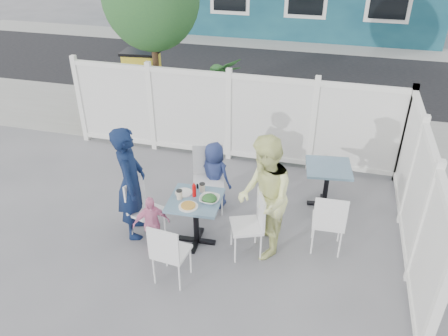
% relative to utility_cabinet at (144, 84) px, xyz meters
% --- Properties ---
extents(ground, '(80.00, 80.00, 0.00)m').
position_rel_utility_cabinet_xyz_m(ground, '(2.24, -4.00, -0.66)').
color(ground, slate).
extents(near_sidewalk, '(24.00, 2.60, 0.01)m').
position_rel_utility_cabinet_xyz_m(near_sidewalk, '(2.24, -0.20, -0.65)').
color(near_sidewalk, gray).
rests_on(near_sidewalk, ground).
extents(street, '(24.00, 5.00, 0.01)m').
position_rel_utility_cabinet_xyz_m(street, '(2.24, 3.50, -0.66)').
color(street, black).
rests_on(street, ground).
extents(far_sidewalk, '(24.00, 1.60, 0.01)m').
position_rel_utility_cabinet_xyz_m(far_sidewalk, '(2.24, 6.60, -0.65)').
color(far_sidewalk, gray).
rests_on(far_sidewalk, ground).
extents(fence_back, '(5.86, 0.08, 1.60)m').
position_rel_utility_cabinet_xyz_m(fence_back, '(2.34, -1.60, 0.13)').
color(fence_back, white).
rests_on(fence_back, ground).
extents(fence_right, '(0.08, 3.66, 1.60)m').
position_rel_utility_cabinet_xyz_m(fence_right, '(5.24, -3.40, 0.13)').
color(fence_right, white).
rests_on(fence_right, ground).
extents(utility_cabinet, '(0.76, 0.57, 1.32)m').
position_rel_utility_cabinet_xyz_m(utility_cabinet, '(0.00, 0.00, 0.00)').
color(utility_cabinet, gold).
rests_on(utility_cabinet, ground).
extents(potted_shrub_a, '(1.23, 1.23, 1.63)m').
position_rel_utility_cabinet_xyz_m(potted_shrub_a, '(2.01, -0.90, 0.16)').
color(potted_shrub_a, '#1F4C29').
rests_on(potted_shrub_a, ground).
extents(potted_shrub_b, '(1.63, 1.48, 1.56)m').
position_rel_utility_cabinet_xyz_m(potted_shrub_b, '(3.49, -1.00, 0.12)').
color(potted_shrub_b, '#1F4C29').
rests_on(potted_shrub_b, ground).
extents(main_table, '(0.70, 0.70, 0.70)m').
position_rel_utility_cabinet_xyz_m(main_table, '(2.52, -3.99, -0.11)').
color(main_table, '#3F6D82').
rests_on(main_table, ground).
extents(spare_table, '(0.73, 0.73, 0.69)m').
position_rel_utility_cabinet_xyz_m(spare_table, '(4.13, -2.67, -0.13)').
color(spare_table, '#3F6D82').
rests_on(spare_table, ground).
extents(chair_left, '(0.46, 0.47, 0.86)m').
position_rel_utility_cabinet_xyz_m(chair_left, '(1.77, -4.04, -0.16)').
color(chair_left, white).
rests_on(chair_left, ground).
extents(chair_right, '(0.52, 0.52, 0.89)m').
position_rel_utility_cabinet_xyz_m(chair_right, '(3.28, -4.01, -0.14)').
color(chair_right, white).
rests_on(chair_right, ground).
extents(chair_back, '(0.56, 0.55, 0.98)m').
position_rel_utility_cabinet_xyz_m(chair_back, '(2.43, -3.13, -0.09)').
color(chair_back, white).
rests_on(chair_back, ground).
extents(chair_near, '(0.43, 0.41, 0.86)m').
position_rel_utility_cabinet_xyz_m(chair_near, '(2.44, -4.80, -0.16)').
color(chair_near, white).
rests_on(chair_near, ground).
extents(chair_spare, '(0.43, 0.41, 0.90)m').
position_rel_utility_cabinet_xyz_m(chair_spare, '(4.22, -3.74, -0.14)').
color(chair_spare, white).
rests_on(chair_spare, ground).
extents(man, '(0.56, 0.68, 1.61)m').
position_rel_utility_cabinet_xyz_m(man, '(1.63, -4.01, 0.15)').
color(man, '#0E1B3C').
rests_on(man, ground).
extents(woman, '(0.84, 0.96, 1.66)m').
position_rel_utility_cabinet_xyz_m(woman, '(3.40, -3.92, 0.17)').
color(woman, '#E5F252').
rests_on(woman, ground).
extents(boy, '(0.59, 0.47, 1.05)m').
position_rel_utility_cabinet_xyz_m(boy, '(2.51, -3.08, -0.13)').
color(boy, navy).
rests_on(boy, ground).
extents(toddler, '(0.51, 0.42, 0.82)m').
position_rel_utility_cabinet_xyz_m(toddler, '(2.00, -4.28, -0.25)').
color(toddler, pink).
rests_on(toddler, ground).
extents(plate_main, '(0.25, 0.25, 0.02)m').
position_rel_utility_cabinet_xyz_m(plate_main, '(2.49, -4.18, 0.05)').
color(plate_main, white).
rests_on(plate_main, main_table).
extents(plate_side, '(0.23, 0.23, 0.02)m').
position_rel_utility_cabinet_xyz_m(plate_side, '(2.33, -3.90, 0.05)').
color(plate_side, white).
rests_on(plate_side, main_table).
extents(salad_bowl, '(0.26, 0.26, 0.06)m').
position_rel_utility_cabinet_xyz_m(salad_bowl, '(2.71, -4.00, 0.08)').
color(salad_bowl, white).
rests_on(salad_bowl, main_table).
extents(coffee_cup_a, '(0.08, 0.08, 0.12)m').
position_rel_utility_cabinet_xyz_m(coffee_cup_a, '(2.32, -4.04, 0.10)').
color(coffee_cup_a, beige).
rests_on(coffee_cup_a, main_table).
extents(coffee_cup_b, '(0.07, 0.07, 0.11)m').
position_rel_utility_cabinet_xyz_m(coffee_cup_b, '(2.55, -3.80, 0.10)').
color(coffee_cup_b, beige).
rests_on(coffee_cup_b, main_table).
extents(ketchup_bottle, '(0.05, 0.05, 0.17)m').
position_rel_utility_cabinet_xyz_m(ketchup_bottle, '(2.48, -3.93, 0.13)').
color(ketchup_bottle, '#BF0708').
rests_on(ketchup_bottle, main_table).
extents(salt_shaker, '(0.03, 0.03, 0.06)m').
position_rel_utility_cabinet_xyz_m(salt_shaker, '(2.42, -3.75, 0.08)').
color(salt_shaker, white).
rests_on(salt_shaker, main_table).
extents(pepper_shaker, '(0.03, 0.03, 0.06)m').
position_rel_utility_cabinet_xyz_m(pepper_shaker, '(2.47, -3.74, 0.08)').
color(pepper_shaker, black).
rests_on(pepper_shaker, main_table).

